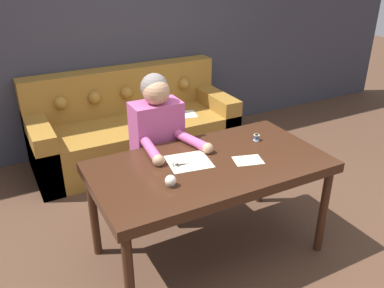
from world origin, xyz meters
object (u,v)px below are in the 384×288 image
object	(u,v)px
scissors	(182,165)
couch	(133,129)
thread_spool	(256,138)
dining_table	(210,172)
pin_cushion	(171,181)
person	(158,151)

from	to	relation	value
scissors	couch	bearing A→B (deg)	81.41
scissors	thread_spool	bearing A→B (deg)	7.17
dining_table	thread_spool	xyz separation A→B (m)	(0.48, 0.14, 0.09)
scissors	thread_spool	xyz separation A→B (m)	(0.66, 0.08, 0.02)
pin_cushion	scissors	bearing A→B (deg)	48.87
couch	person	size ratio (longest dim) A/B	1.70
scissors	person	bearing A→B (deg)	85.21
dining_table	couch	distance (m)	1.76
thread_spool	pin_cushion	xyz separation A→B (m)	(-0.84, -0.29, 0.01)
dining_table	pin_cushion	xyz separation A→B (m)	(-0.36, -0.14, 0.10)
thread_spool	dining_table	bearing A→B (deg)	-163.44
person	dining_table	bearing A→B (deg)	-75.71
couch	thread_spool	world-z (taller)	couch
scissors	pin_cushion	distance (m)	0.27
dining_table	scissors	distance (m)	0.21
thread_spool	pin_cushion	distance (m)	0.89
scissors	pin_cushion	world-z (taller)	pin_cushion
dining_table	couch	bearing A→B (deg)	87.73
scissors	dining_table	bearing A→B (deg)	-18.01
dining_table	pin_cushion	distance (m)	0.40
couch	pin_cushion	size ratio (longest dim) A/B	29.25
couch	pin_cushion	distance (m)	1.97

